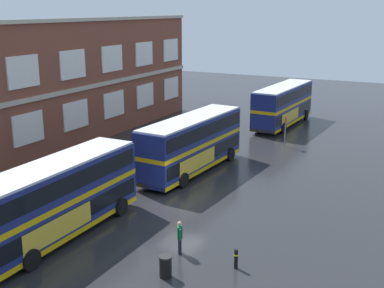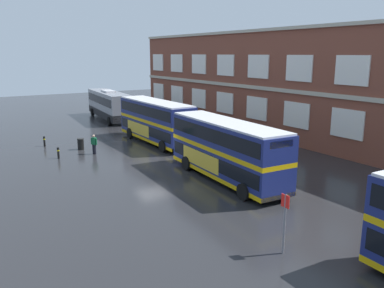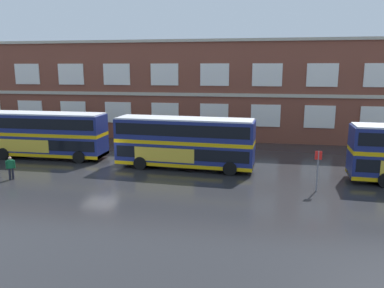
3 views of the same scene
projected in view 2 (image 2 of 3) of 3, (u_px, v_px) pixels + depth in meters
name	position (u px, v px, depth m)	size (l,w,h in m)	color
ground_plane	(175.00, 160.00, 32.25)	(120.00, 120.00, 0.00)	#232326
brick_terminal_building	(306.00, 86.00, 40.17)	(54.65, 8.19, 10.90)	brown
double_decker_near	(155.00, 121.00, 38.18)	(11.01, 2.89, 4.07)	navy
double_decker_middle	(226.00, 149.00, 26.85)	(11.13, 3.35, 4.07)	navy
touring_coach	(109.00, 105.00, 51.89)	(12.18, 3.71, 3.80)	gray
waiting_passenger	(94.00, 143.00, 34.00)	(0.58, 0.44, 1.70)	black
bus_stand_flag	(285.00, 218.00, 16.85)	(0.44, 0.10, 2.70)	slate
station_litter_bin	(81.00, 144.00, 35.70)	(0.60, 0.60, 1.03)	black
safety_bollard_west	(58.00, 153.00, 32.62)	(0.19, 0.19, 0.95)	black
safety_bollard_east	(44.00, 141.00, 36.92)	(0.19, 0.19, 0.95)	black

